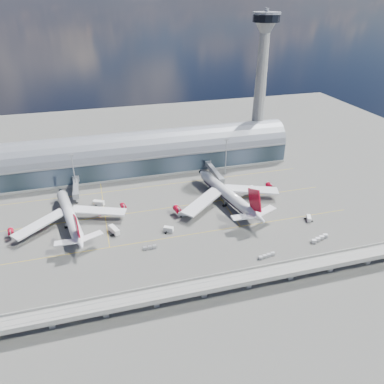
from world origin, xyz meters
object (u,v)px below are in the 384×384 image
object	(u,v)px
floodlight_mast_left	(74,173)
service_truck_5	(99,203)
service_truck_3	(309,218)
service_truck_2	(185,213)
service_truck_1	(169,229)
cargo_train_2	(320,239)
control_tower	(260,87)
airliner_left	(70,216)
cargo_train_1	(267,256)
floodlight_mast_right	(226,156)
service_truck_0	(114,230)
airliner_right	(228,195)
service_truck_4	(253,189)
cargo_train_0	(150,248)

from	to	relation	value
floodlight_mast_left	service_truck_5	world-z (taller)	floodlight_mast_left
service_truck_3	service_truck_5	world-z (taller)	service_truck_5
service_truck_2	service_truck_1	bearing A→B (deg)	141.46
service_truck_2	cargo_train_2	xyz separation A→B (m)	(60.15, -41.77, -0.54)
control_tower	airliner_left	size ratio (longest dim) A/B	1.57
service_truck_5	cargo_train_2	world-z (taller)	service_truck_5
airliner_left	cargo_train_1	world-z (taller)	airliner_left
control_tower	cargo_train_2	distance (m)	127.52
control_tower	floodlight_mast_right	bearing A→B (deg)	-141.34
service_truck_0	control_tower	bearing A→B (deg)	12.31
control_tower	cargo_train_2	xyz separation A→B (m)	(-16.06, -115.92, -50.65)
service_truck_1	service_truck_2	distance (m)	18.23
control_tower	airliner_right	xyz separation A→B (m)	(-48.05, -67.36, -45.75)
airliner_left	service_truck_0	distance (m)	26.09
floodlight_mast_right	service_truck_3	distance (m)	74.64
floodlight_mast_left	service_truck_0	distance (m)	57.18
control_tower	service_truck_4	world-z (taller)	control_tower
floodlight_mast_left	service_truck_4	xyz separation A→B (m)	(107.64, -29.82, -12.02)
service_truck_3	cargo_train_1	size ratio (longest dim) A/B	0.61
service_truck_4	service_truck_5	world-z (taller)	service_truck_4
service_truck_5	service_truck_1	bearing A→B (deg)	-112.10
service_truck_1	service_truck_3	world-z (taller)	service_truck_1
airliner_left	service_truck_4	world-z (taller)	airliner_left
airliner_left	service_truck_3	bearing A→B (deg)	-23.87
airliner_left	airliner_right	bearing A→B (deg)	-10.49
service_truck_0	service_truck_1	size ratio (longest dim) A/B	1.53
cargo_train_0	service_truck_0	bearing A→B (deg)	42.01
airliner_right	service_truck_2	size ratio (longest dim) A/B	8.64
floodlight_mast_left	service_truck_4	world-z (taller)	floodlight_mast_left
service_truck_5	cargo_train_1	size ratio (longest dim) A/B	0.75
cargo_train_2	service_truck_2	bearing A→B (deg)	72.96
airliner_left	service_truck_5	world-z (taller)	airliner_left
service_truck_2	cargo_train_1	bearing A→B (deg)	-144.64
service_truck_1	cargo_train_0	xyz separation A→B (m)	(-12.18, -12.17, -0.68)
service_truck_0	service_truck_4	xyz separation A→B (m)	(89.08, 22.94, -0.11)
cargo_train_1	floodlight_mast_left	bearing A→B (deg)	53.28
floodlight_mast_right	cargo_train_1	bearing A→B (deg)	-98.06
service_truck_5	cargo_train_1	distance (m)	103.63
service_truck_2	service_truck_4	world-z (taller)	service_truck_4
floodlight_mast_right	cargo_train_2	xyz separation A→B (m)	(18.94, -87.92, -12.65)
floodlight_mast_left	cargo_train_0	bearing A→B (deg)	-64.52
airliner_left	service_truck_1	world-z (taller)	airliner_left
service_truck_3	service_truck_5	xyz separation A→B (m)	(-111.24, 48.59, 0.31)
cargo_train_1	service_truck_3	bearing A→B (deg)	-47.08
control_tower	service_truck_0	world-z (taller)	control_tower
airliner_right	airliner_left	bearing A→B (deg)	168.79
service_truck_3	cargo_train_2	xyz separation A→B (m)	(-4.69, -18.20, -0.33)
control_tower	cargo_train_2	world-z (taller)	control_tower
cargo_train_0	service_truck_1	bearing A→B (deg)	-42.57
airliner_left	service_truck_1	bearing A→B (deg)	-32.69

